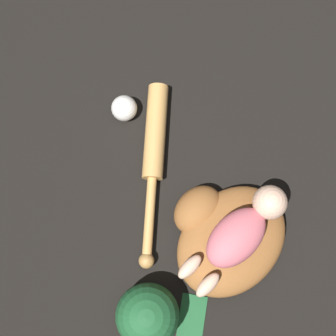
{
  "coord_description": "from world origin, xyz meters",
  "views": [
    {
      "loc": [
        -0.25,
        0.07,
        1.37
      ],
      "look_at": [
        0.01,
        0.25,
        0.08
      ],
      "focal_mm": 50.0,
      "sensor_mm": 36.0,
      "label": 1
    }
  ],
  "objects_px": {
    "baseball_glove": "(226,235)",
    "baseball_cap": "(148,315)",
    "baby_figure": "(243,230)",
    "baseball_bat": "(154,151)",
    "baseball": "(124,108)"
  },
  "relations": [
    {
      "from": "baseball_bat",
      "to": "baseball",
      "type": "xyz_separation_m",
      "value": [
        0.06,
        0.15,
        0.01
      ]
    },
    {
      "from": "baseball_bat",
      "to": "baseball_glove",
      "type": "bearing_deg",
      "value": -107.16
    },
    {
      "from": "baby_figure",
      "to": "baseball",
      "type": "bearing_deg",
      "value": 74.96
    },
    {
      "from": "baby_figure",
      "to": "baseball_cap",
      "type": "relative_size",
      "value": 1.38
    },
    {
      "from": "baseball_cap",
      "to": "baseball_glove",
      "type": "bearing_deg",
      "value": -11.0
    },
    {
      "from": "baseball_glove",
      "to": "baby_figure",
      "type": "height_order",
      "value": "baby_figure"
    },
    {
      "from": "baby_figure",
      "to": "baseball",
      "type": "height_order",
      "value": "baby_figure"
    },
    {
      "from": "baseball_cap",
      "to": "baby_figure",
      "type": "bearing_deg",
      "value": -14.69
    },
    {
      "from": "baseball",
      "to": "baseball_bat",
      "type": "bearing_deg",
      "value": -111.07
    },
    {
      "from": "baby_figure",
      "to": "baseball_bat",
      "type": "distance_m",
      "value": 0.36
    },
    {
      "from": "baseball_glove",
      "to": "baby_figure",
      "type": "relative_size",
      "value": 1.07
    },
    {
      "from": "baseball_glove",
      "to": "baseball_cap",
      "type": "relative_size",
      "value": 1.48
    },
    {
      "from": "baby_figure",
      "to": "baseball_cap",
      "type": "xyz_separation_m",
      "value": [
        -0.32,
        0.08,
        -0.08
      ]
    },
    {
      "from": "baseball",
      "to": "baseball_cap",
      "type": "distance_m",
      "value": 0.6
    },
    {
      "from": "baseball_bat",
      "to": "baseball",
      "type": "relative_size",
      "value": 6.24
    }
  ]
}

